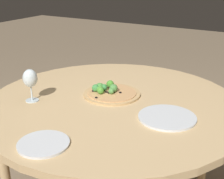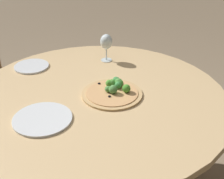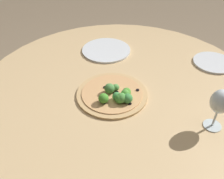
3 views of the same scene
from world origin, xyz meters
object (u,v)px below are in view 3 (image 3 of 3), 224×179
(pizza, at_px, (114,94))
(wine_glass, at_px, (221,103))
(plate_near, at_px, (213,63))
(plate_far, at_px, (106,50))

(pizza, xyz_separation_m, wine_glass, (0.27, -0.30, 0.10))
(wine_glass, height_order, plate_near, wine_glass)
(wine_glass, relative_size, plate_far, 0.64)
(wine_glass, bearing_deg, plate_far, 103.49)
(wine_glass, bearing_deg, pizza, 132.74)
(wine_glass, relative_size, plate_near, 0.83)
(pizza, relative_size, plate_far, 1.16)
(plate_near, bearing_deg, pizza, -175.55)
(plate_far, bearing_deg, plate_near, -35.70)
(pizza, distance_m, plate_far, 0.39)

